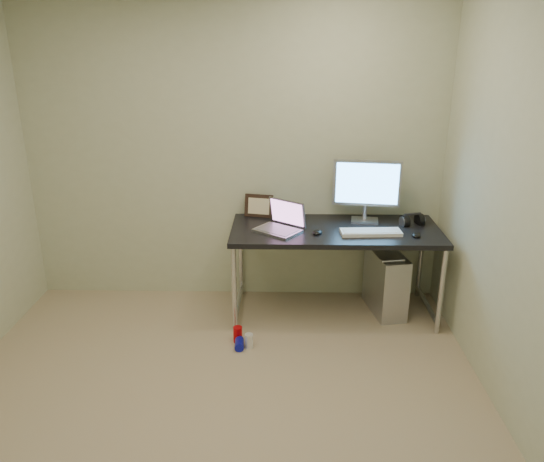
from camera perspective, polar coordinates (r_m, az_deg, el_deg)
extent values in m
plane|color=tan|center=(3.41, -6.33, -19.66)|extent=(3.50, 3.50, 0.00)
cube|color=beige|center=(4.47, -4.10, 7.99)|extent=(3.50, 0.02, 2.50)
cube|color=beige|center=(3.07, 27.02, 0.26)|extent=(0.02, 3.50, 2.50)
cube|color=black|center=(4.26, 6.83, 0.03)|extent=(1.66, 0.73, 0.04)
cylinder|color=silver|center=(4.11, -4.09, -6.35)|extent=(0.04, 0.04, 0.71)
cylinder|color=silver|center=(4.70, -3.39, -2.86)|extent=(0.04, 0.04, 0.71)
cylinder|color=silver|center=(4.27, 17.73, -6.27)|extent=(0.04, 0.04, 0.71)
cylinder|color=silver|center=(4.84, 15.69, -2.92)|extent=(0.04, 0.04, 0.71)
cylinder|color=silver|center=(4.52, -3.64, -7.67)|extent=(0.04, 0.65, 0.04)
cylinder|color=silver|center=(4.67, 16.31, -7.57)|extent=(0.04, 0.65, 0.04)
cube|color=silver|center=(4.55, 12.10, -5.38)|extent=(0.31, 0.53, 0.52)
cylinder|color=#B6B5BD|center=(4.25, 12.87, -3.13)|extent=(0.19, 0.06, 0.03)
cylinder|color=#B6B5BD|center=(4.63, 11.90, -1.11)|extent=(0.19, 0.06, 0.03)
cylinder|color=black|center=(4.73, 11.05, -2.48)|extent=(0.01, 0.16, 0.69)
cylinder|color=black|center=(4.73, 12.15, -2.79)|extent=(0.02, 0.11, 0.71)
cylinder|color=#C1060A|center=(4.10, -3.70, -11.04)|extent=(0.08, 0.08, 0.12)
cylinder|color=white|center=(4.03, -2.49, -11.73)|extent=(0.06, 0.06, 0.11)
cylinder|color=#0E13AB|center=(4.04, -3.53, -12.03)|extent=(0.07, 0.13, 0.07)
cube|color=#B6B5BD|center=(4.15, 0.58, 0.05)|extent=(0.41, 0.39, 0.02)
cube|color=gray|center=(4.15, 0.58, 0.18)|extent=(0.35, 0.33, 0.00)
cube|color=gray|center=(4.22, 1.66, 2.01)|extent=(0.30, 0.24, 0.22)
cube|color=#83517F|center=(4.21, 1.66, 1.97)|extent=(0.26, 0.21, 0.19)
cube|color=#B6B5BD|center=(4.46, 9.93, 1.13)|extent=(0.24, 0.19, 0.02)
cylinder|color=#B6B5BD|center=(4.45, 9.95, 2.04)|extent=(0.04, 0.04, 0.12)
cube|color=#B6B5BD|center=(4.38, 10.16, 5.10)|extent=(0.55, 0.11, 0.38)
cube|color=#4EA1F1|center=(4.36, 10.20, 5.03)|extent=(0.49, 0.08, 0.33)
cube|color=white|center=(4.17, 10.58, -0.14)|extent=(0.47, 0.18, 0.03)
ellipsoid|color=black|center=(4.20, 15.27, -0.32)|extent=(0.09, 0.12, 0.04)
ellipsoid|color=black|center=(4.12, 4.91, -0.03)|extent=(0.10, 0.13, 0.04)
cylinder|color=black|center=(4.44, 14.00, 1.06)|extent=(0.07, 0.12, 0.11)
cylinder|color=black|center=(4.47, 15.66, 1.04)|extent=(0.07, 0.12, 0.11)
cube|color=black|center=(4.43, 14.90, 1.78)|extent=(0.14, 0.06, 0.01)
cube|color=black|center=(4.48, -1.43, 2.73)|extent=(0.25, 0.12, 0.19)
cylinder|color=silver|center=(4.51, 1.19, 2.15)|extent=(0.01, 0.01, 0.09)
cylinder|color=white|center=(4.50, 1.19, 2.80)|extent=(0.05, 0.04, 0.04)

